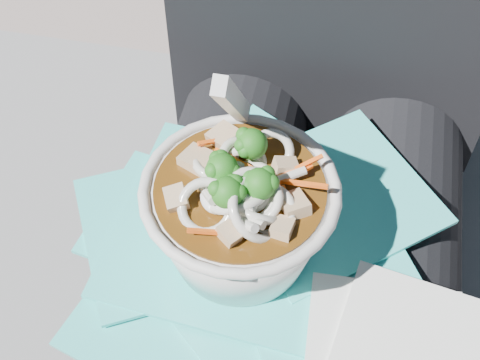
% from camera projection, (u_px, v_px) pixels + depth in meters
% --- Properties ---
extents(stone_ledge, '(1.00, 0.50, 0.46)m').
position_uv_depth(stone_ledge, '(292.00, 313.00, 0.95)').
color(stone_ledge, slate).
rests_on(stone_ledge, ground).
extents(lap, '(0.32, 0.48, 0.14)m').
position_uv_depth(lap, '(286.00, 311.00, 0.63)').
color(lap, black).
rests_on(lap, stone_ledge).
extents(person_body, '(0.34, 0.94, 1.00)m').
position_uv_depth(person_body, '(303.00, 217.00, 0.66)').
color(person_body, black).
rests_on(person_body, ground).
extents(plastic_bag, '(0.35, 0.35, 0.01)m').
position_uv_depth(plastic_bag, '(248.00, 243.00, 0.58)').
color(plastic_bag, '#31CDC7').
rests_on(plastic_bag, lap).
extents(napkins, '(0.15, 0.14, 0.01)m').
position_uv_depth(napkins, '(396.00, 349.00, 0.51)').
color(napkins, white).
rests_on(napkins, plastic_bag).
extents(udon_bowl, '(0.15, 0.16, 0.20)m').
position_uv_depth(udon_bowl, '(240.00, 210.00, 0.52)').
color(udon_bowl, silver).
rests_on(udon_bowl, plastic_bag).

